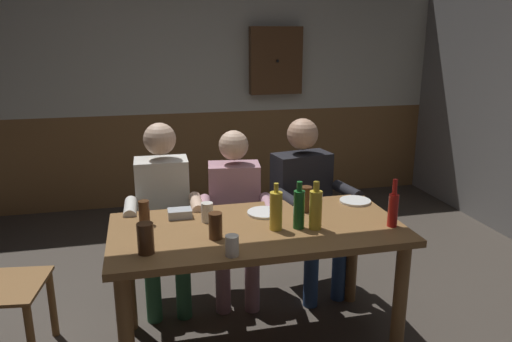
# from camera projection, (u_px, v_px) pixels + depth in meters

# --- Properties ---
(back_wall_upper) EXTENTS (5.23, 0.12, 1.38)m
(back_wall_upper) POSITION_uv_depth(u_px,v_px,m) (196.00, 46.00, 5.10)
(back_wall_upper) COLOR beige
(back_wall_wainscot) EXTENTS (5.23, 0.12, 0.99)m
(back_wall_wainscot) POSITION_uv_depth(u_px,v_px,m) (200.00, 157.00, 5.43)
(back_wall_wainscot) COLOR brown
(back_wall_wainscot) RESTS_ON ground_plane
(dining_table) EXTENTS (1.66, 0.81, 0.76)m
(dining_table) POSITION_uv_depth(u_px,v_px,m) (258.00, 245.00, 2.83)
(dining_table) COLOR brown
(dining_table) RESTS_ON ground_plane
(person_0) EXTENTS (0.50, 0.52, 1.25)m
(person_0) POSITION_uv_depth(u_px,v_px,m) (163.00, 207.00, 3.30)
(person_0) COLOR silver
(person_0) RESTS_ON ground_plane
(person_1) EXTENTS (0.53, 0.56, 1.17)m
(person_1) POSITION_uv_depth(u_px,v_px,m) (235.00, 207.00, 3.41)
(person_1) COLOR #B78493
(person_1) RESTS_ON ground_plane
(person_2) EXTENTS (0.59, 0.58, 1.24)m
(person_2) POSITION_uv_depth(u_px,v_px,m) (306.00, 197.00, 3.52)
(person_2) COLOR black
(person_2) RESTS_ON ground_plane
(condiment_caddy) EXTENTS (0.14, 0.10, 0.05)m
(condiment_caddy) POSITION_uv_depth(u_px,v_px,m) (180.00, 213.00, 2.93)
(condiment_caddy) COLOR #B2B7BC
(condiment_caddy) RESTS_ON dining_table
(plate_0) EXTENTS (0.21, 0.21, 0.01)m
(plate_0) POSITION_uv_depth(u_px,v_px,m) (264.00, 213.00, 2.99)
(plate_0) COLOR white
(plate_0) RESTS_ON dining_table
(plate_1) EXTENTS (0.20, 0.20, 0.01)m
(plate_1) POSITION_uv_depth(u_px,v_px,m) (355.00, 201.00, 3.19)
(plate_1) COLOR white
(plate_1) RESTS_ON dining_table
(bottle_0) EXTENTS (0.06, 0.06, 0.27)m
(bottle_0) POSITION_uv_depth(u_px,v_px,m) (299.00, 208.00, 2.74)
(bottle_0) COLOR #195923
(bottle_0) RESTS_ON dining_table
(bottle_1) EXTENTS (0.06, 0.06, 0.28)m
(bottle_1) POSITION_uv_depth(u_px,v_px,m) (393.00, 208.00, 2.77)
(bottle_1) COLOR red
(bottle_1) RESTS_ON dining_table
(bottle_2) EXTENTS (0.07, 0.07, 0.27)m
(bottle_2) POSITION_uv_depth(u_px,v_px,m) (276.00, 210.00, 2.72)
(bottle_2) COLOR gold
(bottle_2) RESTS_ON dining_table
(bottle_3) EXTENTS (0.07, 0.07, 0.27)m
(bottle_3) POSITION_uv_depth(u_px,v_px,m) (316.00, 209.00, 2.73)
(bottle_3) COLOR gold
(bottle_3) RESTS_ON dining_table
(pint_glass_0) EXTENTS (0.06, 0.06, 0.14)m
(pint_glass_0) POSITION_uv_depth(u_px,v_px,m) (144.00, 212.00, 2.82)
(pint_glass_0) COLOR #4C2D19
(pint_glass_0) RESTS_ON dining_table
(pint_glass_1) EXTENTS (0.07, 0.07, 0.16)m
(pint_glass_1) POSITION_uv_depth(u_px,v_px,m) (306.00, 199.00, 3.01)
(pint_glass_1) COLOR #4C2D19
(pint_glass_1) RESTS_ON dining_table
(pint_glass_2) EXTENTS (0.07, 0.07, 0.11)m
(pint_glass_2) POSITION_uv_depth(u_px,v_px,m) (207.00, 212.00, 2.85)
(pint_glass_2) COLOR white
(pint_glass_2) RESTS_ON dining_table
(pint_glass_3) EXTENTS (0.07, 0.07, 0.11)m
(pint_glass_3) POSITION_uv_depth(u_px,v_px,m) (232.00, 246.00, 2.42)
(pint_glass_3) COLOR white
(pint_glass_3) RESTS_ON dining_table
(pint_glass_4) EXTENTS (0.08, 0.08, 0.16)m
(pint_glass_4) POSITION_uv_depth(u_px,v_px,m) (146.00, 238.00, 2.44)
(pint_glass_4) COLOR #4C2D19
(pint_glass_4) RESTS_ON dining_table
(pint_glass_5) EXTENTS (0.07, 0.07, 0.14)m
(pint_glass_5) POSITION_uv_depth(u_px,v_px,m) (216.00, 226.00, 2.61)
(pint_glass_5) COLOR #4C2D19
(pint_glass_5) RESTS_ON dining_table
(wall_dart_cabinet) EXTENTS (0.56, 0.15, 0.70)m
(wall_dart_cabinet) POSITION_uv_depth(u_px,v_px,m) (276.00, 61.00, 5.21)
(wall_dart_cabinet) COLOR brown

